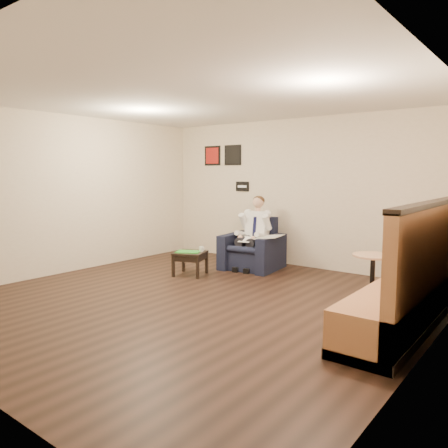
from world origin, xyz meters
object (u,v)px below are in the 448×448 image
Objects in this scene: side_table at (190,263)px; green_folder at (188,252)px; seated_man at (249,235)px; banquette at (404,265)px; cafe_table at (372,279)px; coffee_mug at (201,249)px; smartphone at (196,250)px; armchair at (252,244)px.

green_folder is (-0.02, -0.03, 0.21)m from side_table.
banquette reaches higher than seated_man.
side_table is (-0.57, -0.98, -0.44)m from seated_man.
seated_man is at bearing 59.70° from side_table.
seated_man is 2.64m from cafe_table.
cafe_table is (2.98, 0.11, -0.11)m from coffee_mug.
seated_man is 1.04m from smartphone.
side_table is 5.79× the size of coffee_mug.
banquette is at bearing -18.86° from smartphone.
banquette is at bearing -32.62° from armchair.
smartphone is 3.10m from cafe_table.
coffee_mug is 3.62m from banquette.
smartphone is at bearing -127.61° from armchair.
coffee_mug reaches higher than smartphone.
seated_man reaches higher than side_table.
side_table is at bearing -123.67° from armchair.
banquette reaches higher than green_folder.
banquette is (3.12, -1.51, 0.25)m from armchair.
cafe_table is (2.54, -0.83, -0.13)m from armchair.
banquette is (3.68, -0.41, 0.52)m from side_table.
side_table is at bearing -127.12° from seated_man.
cafe_table is at bearing -8.05° from smartphone.
green_folder is at bearing -126.08° from side_table.
armchair is 1.44× the size of cafe_table.
side_table is at bearing 173.69° from banquette.
green_folder is at bearing -174.54° from cafe_table.
armchair reaches higher than green_folder.
armchair is at bearing 63.15° from side_table.
seated_man is 1.22m from side_table.
coffee_mug is at bearing -125.90° from seated_man.
cafe_table reaches higher than green_folder.
seated_man is at bearing 155.95° from banquette.
armchair is 1.11m from smartphone.
cafe_table is (3.10, 0.12, -0.08)m from smartphone.
cafe_table is at bearing 2.14° from coffee_mug.
smartphone is (-0.12, -0.01, -0.04)m from coffee_mug.
armchair is at bearing 48.98° from smartphone.
seated_man is at bearing -90.00° from armchair.
coffee_mug is at bearing -7.10° from smartphone.
armchair is at bearing 161.85° from cafe_table.
green_folder is at bearing -126.08° from coffee_mug.
coffee_mug is at bearing 170.96° from banquette.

